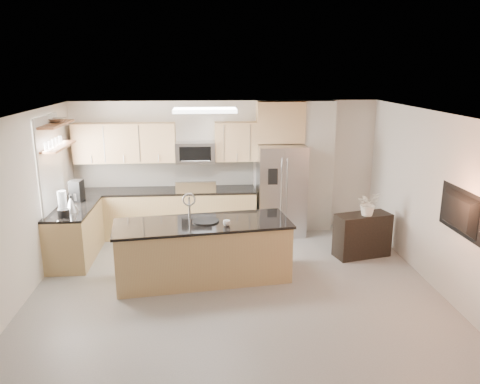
{
  "coord_description": "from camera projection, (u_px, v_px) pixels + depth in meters",
  "views": [
    {
      "loc": [
        -0.4,
        -5.93,
        3.22
      ],
      "look_at": [
        0.14,
        1.3,
        1.28
      ],
      "focal_mm": 35.0,
      "sensor_mm": 36.0,
      "label": 1
    }
  ],
  "objects": [
    {
      "name": "floor",
      "position": [
        237.0,
        304.0,
        6.58
      ],
      "size": [
        6.5,
        6.5,
        0.0
      ],
      "primitive_type": "plane",
      "color": "#9D9A95",
      "rests_on": "ground"
    },
    {
      "name": "ceiling",
      "position": [
        237.0,
        118.0,
        5.91
      ],
      "size": [
        6.0,
        6.5,
        0.02
      ],
      "primitive_type": "cube",
      "color": "silver",
      "rests_on": "wall_back"
    },
    {
      "name": "wall_back",
      "position": [
        226.0,
        166.0,
        9.37
      ],
      "size": [
        6.0,
        0.02,
        2.6
      ],
      "primitive_type": "cube",
      "color": "beige",
      "rests_on": "floor"
    },
    {
      "name": "wall_front",
      "position": [
        270.0,
        366.0,
        3.11
      ],
      "size": [
        6.0,
        0.02,
        2.6
      ],
      "primitive_type": "cube",
      "color": "beige",
      "rests_on": "floor"
    },
    {
      "name": "wall_left",
      "position": [
        5.0,
        221.0,
        6.02
      ],
      "size": [
        0.02,
        6.5,
        2.6
      ],
      "primitive_type": "cube",
      "color": "beige",
      "rests_on": "floor"
    },
    {
      "name": "wall_right",
      "position": [
        453.0,
        211.0,
        6.46
      ],
      "size": [
        0.02,
        6.5,
        2.6
      ],
      "primitive_type": "cube",
      "color": "beige",
      "rests_on": "floor"
    },
    {
      "name": "back_counter",
      "position": [
        165.0,
        212.0,
        9.19
      ],
      "size": [
        3.55,
        0.66,
        1.44
      ],
      "color": "tan",
      "rests_on": "floor"
    },
    {
      "name": "left_counter",
      "position": [
        75.0,
        233.0,
        8.05
      ],
      "size": [
        0.66,
        1.5,
        0.92
      ],
      "color": "tan",
      "rests_on": "floor"
    },
    {
      "name": "range",
      "position": [
        197.0,
        211.0,
        9.22
      ],
      "size": [
        0.76,
        0.64,
        1.14
      ],
      "color": "black",
      "rests_on": "floor"
    },
    {
      "name": "upper_cabinets",
      "position": [
        159.0,
        142.0,
        8.98
      ],
      "size": [
        3.5,
        0.33,
        0.75
      ],
      "color": "tan",
      "rests_on": "wall_back"
    },
    {
      "name": "microwave",
      "position": [
        195.0,
        152.0,
        9.05
      ],
      "size": [
        0.76,
        0.4,
        0.4
      ],
      "color": "#AAAAAC",
      "rests_on": "upper_cabinets"
    },
    {
      "name": "refrigerator",
      "position": [
        281.0,
        190.0,
        9.19
      ],
      "size": [
        0.92,
        0.78,
        1.78
      ],
      "color": "#AAAAAC",
      "rests_on": "floor"
    },
    {
      "name": "partition_column",
      "position": [
        317.0,
        166.0,
        9.36
      ],
      "size": [
        0.6,
        0.3,
        2.6
      ],
      "primitive_type": "cube",
      "color": "beige",
      "rests_on": "floor"
    },
    {
      "name": "window",
      "position": [
        50.0,
        166.0,
        7.72
      ],
      "size": [
        0.04,
        1.15,
        1.65
      ],
      "color": "white",
      "rests_on": "wall_left"
    },
    {
      "name": "shelf_lower",
      "position": [
        58.0,
        147.0,
        7.75
      ],
      "size": [
        0.3,
        1.2,
        0.04
      ],
      "primitive_type": "cube",
      "color": "#99603D",
      "rests_on": "wall_left"
    },
    {
      "name": "shelf_upper",
      "position": [
        55.0,
        124.0,
        7.65
      ],
      "size": [
        0.3,
        1.2,
        0.04
      ],
      "primitive_type": "cube",
      "color": "#99603D",
      "rests_on": "wall_left"
    },
    {
      "name": "ceiling_fixture",
      "position": [
        205.0,
        110.0,
        7.43
      ],
      "size": [
        1.0,
        0.5,
        0.06
      ],
      "primitive_type": "cube",
      "color": "white",
      "rests_on": "ceiling"
    },
    {
      "name": "island",
      "position": [
        203.0,
        251.0,
        7.26
      ],
      "size": [
        2.79,
        1.31,
        1.35
      ],
      "rotation": [
        0.0,
        0.0,
        0.13
      ],
      "color": "tan",
      "rests_on": "floor"
    },
    {
      "name": "credenza",
      "position": [
        362.0,
        235.0,
        8.18
      ],
      "size": [
        1.03,
        0.62,
        0.77
      ],
      "primitive_type": "cube",
      "rotation": [
        0.0,
        0.0,
        0.25
      ],
      "color": "black",
      "rests_on": "floor"
    },
    {
      "name": "cup",
      "position": [
        227.0,
        223.0,
        6.98
      ],
      "size": [
        0.12,
        0.12,
        0.09
      ],
      "primitive_type": "imported",
      "rotation": [
        0.0,
        0.0,
        -0.13
      ],
      "color": "white",
      "rests_on": "island"
    },
    {
      "name": "platter",
      "position": [
        206.0,
        221.0,
        7.17
      ],
      "size": [
        0.54,
        0.54,
        0.02
      ],
      "primitive_type": "cylinder",
      "rotation": [
        0.0,
        0.0,
        0.41
      ],
      "color": "black",
      "rests_on": "island"
    },
    {
      "name": "blender",
      "position": [
        63.0,
        206.0,
        7.39
      ],
      "size": [
        0.18,
        0.18,
        0.42
      ],
      "color": "black",
      "rests_on": "left_counter"
    },
    {
      "name": "kettle",
      "position": [
        71.0,
        204.0,
        7.67
      ],
      "size": [
        0.22,
        0.22,
        0.28
      ],
      "color": "#AAAAAC",
      "rests_on": "left_counter"
    },
    {
      "name": "coffee_maker",
      "position": [
        77.0,
        191.0,
        8.28
      ],
      "size": [
        0.23,
        0.27,
        0.37
      ],
      "color": "black",
      "rests_on": "left_counter"
    },
    {
      "name": "bowl",
      "position": [
        57.0,
        120.0,
        7.74
      ],
      "size": [
        0.4,
        0.4,
        0.09
      ],
      "primitive_type": "imported",
      "rotation": [
        0.0,
        0.0,
        -0.09
      ],
      "color": "#AAAAAC",
      "rests_on": "shelf_upper"
    },
    {
      "name": "flower_vase",
      "position": [
        369.0,
        198.0,
        7.94
      ],
      "size": [
        0.72,
        0.68,
        0.63
      ],
      "primitive_type": "imported",
      "rotation": [
        0.0,
        0.0,
        0.42
      ],
      "color": "white",
      "rests_on": "credenza"
    },
    {
      "name": "television",
      "position": [
        455.0,
        212.0,
        6.24
      ],
      "size": [
        0.14,
        1.08,
        0.62
      ],
      "primitive_type": "imported",
      "rotation": [
        0.0,
        0.0,
        1.57
      ],
      "color": "black",
      "rests_on": "wall_right"
    }
  ]
}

